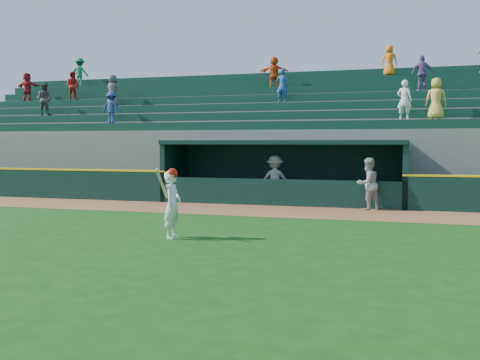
# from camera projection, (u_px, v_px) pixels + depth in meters

# --- Properties ---
(ground) EXTENTS (120.00, 120.00, 0.00)m
(ground) POSITION_uv_depth(u_px,v_px,m) (223.00, 234.00, 13.79)
(ground) COLOR #144310
(ground) RESTS_ON ground
(warning_track) EXTENTS (40.00, 3.00, 0.01)m
(warning_track) POSITION_uv_depth(u_px,v_px,m) (267.00, 211.00, 18.49)
(warning_track) COLOR brown
(warning_track) RESTS_ON ground
(field_wall_left) EXTENTS (15.50, 0.30, 1.20)m
(field_wall_left) POSITION_uv_depth(u_px,v_px,m) (4.00, 183.00, 23.43)
(field_wall_left) COLOR black
(field_wall_left) RESTS_ON ground
(wall_stripe_left) EXTENTS (15.50, 0.32, 0.06)m
(wall_stripe_left) POSITION_uv_depth(u_px,v_px,m) (3.00, 169.00, 23.39)
(wall_stripe_left) COLOR yellow
(wall_stripe_left) RESTS_ON field_wall_left
(dugout_player_front) EXTENTS (1.13, 1.12, 1.84)m
(dugout_player_front) POSITION_uv_depth(u_px,v_px,m) (368.00, 184.00, 18.74)
(dugout_player_front) COLOR #A2A29D
(dugout_player_front) RESTS_ON ground
(dugout_player_inside) EXTENTS (1.33, 0.94, 1.86)m
(dugout_player_inside) POSITION_uv_depth(u_px,v_px,m) (275.00, 180.00, 20.70)
(dugout_player_inside) COLOR #A3A39E
(dugout_player_inside) RESTS_ON ground
(dugout) EXTENTS (9.40, 2.80, 2.46)m
(dugout) POSITION_uv_depth(u_px,v_px,m) (285.00, 168.00, 21.37)
(dugout) COLOR slate
(dugout) RESTS_ON ground
(stands) EXTENTS (34.50, 6.25, 7.12)m
(stands) POSITION_uv_depth(u_px,v_px,m) (303.00, 142.00, 25.68)
(stands) COLOR slate
(stands) RESTS_ON ground
(batter_at_plate) EXTENTS (0.46, 0.80, 1.75)m
(batter_at_plate) POSITION_uv_depth(u_px,v_px,m) (172.00, 203.00, 13.18)
(batter_at_plate) COLOR white
(batter_at_plate) RESTS_ON ground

